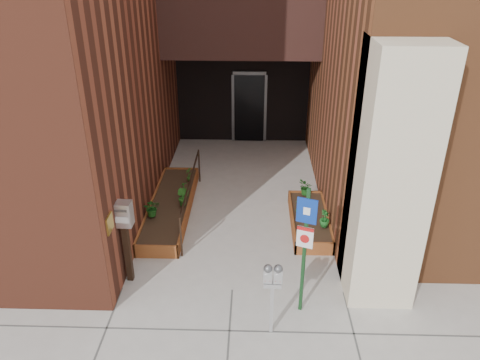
{
  "coord_description": "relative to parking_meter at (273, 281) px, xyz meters",
  "views": [
    {
      "loc": [
        0.35,
        -6.62,
        5.58
      ],
      "look_at": [
        0.09,
        1.8,
        1.32
      ],
      "focal_mm": 35.0,
      "sensor_mm": 36.0,
      "label": 1
    }
  ],
  "objects": [
    {
      "name": "shrub_left_d",
      "position": [
        -1.92,
        4.72,
        -0.54
      ],
      "size": [
        0.22,
        0.22,
        0.36
      ],
      "primitive_type": "imported",
      "rotation": [
        0.0,
        0.0,
        4.91
      ],
      "color": "#275518",
      "rests_on": "planter_left"
    },
    {
      "name": "shrub_right_a",
      "position": [
        1.18,
        2.7,
        -0.53
      ],
      "size": [
        0.29,
        0.29,
        0.37
      ],
      "primitive_type": "imported",
      "rotation": [
        0.0,
        0.0,
        0.98
      ],
      "color": "#1B5E20",
      "rests_on": "planter_right"
    },
    {
      "name": "handrail",
      "position": [
        -1.72,
        3.63,
        -0.27
      ],
      "size": [
        0.04,
        3.34,
        0.9
      ],
      "color": "black",
      "rests_on": "ground"
    },
    {
      "name": "payment_dropbox",
      "position": [
        -2.57,
        1.24,
        0.17
      ],
      "size": [
        0.33,
        0.26,
        1.64
      ],
      "color": "black",
      "rests_on": "ground"
    },
    {
      "name": "shrub_left_c",
      "position": [
        -1.92,
        3.92,
        -0.53
      ],
      "size": [
        0.29,
        0.29,
        0.37
      ],
      "primitive_type": "imported",
      "rotation": [
        0.0,
        0.0,
        4.0
      ],
      "color": "#235A19",
      "rests_on": "planter_left"
    },
    {
      "name": "shrub_right_c",
      "position": [
        0.91,
        4.08,
        -0.53
      ],
      "size": [
        0.43,
        0.43,
        0.37
      ],
      "primitive_type": "imported",
      "rotation": [
        0.0,
        0.0,
        4.31
      ],
      "color": "#1A5418",
      "rests_on": "planter_right"
    },
    {
      "name": "ground",
      "position": [
        -0.67,
        0.98,
        -1.02
      ],
      "size": [
        80.0,
        80.0,
        0.0
      ],
      "primitive_type": "plane",
      "color": "#9E9991",
      "rests_on": "ground"
    },
    {
      "name": "sign_post",
      "position": [
        0.51,
        0.51,
        0.42
      ],
      "size": [
        0.31,
        0.13,
        2.33
      ],
      "color": "#153A1A",
      "rests_on": "ground"
    },
    {
      "name": "shrub_right_b",
      "position": [
        0.68,
        3.2,
        -0.54
      ],
      "size": [
        0.25,
        0.25,
        0.34
      ],
      "primitive_type": "imported",
      "rotation": [
        0.0,
        0.0,
        2.48
      ],
      "color": "#185117",
      "rests_on": "planter_right"
    },
    {
      "name": "planter_right",
      "position": [
        0.93,
        3.18,
        -0.88
      ],
      "size": [
        0.8,
        2.2,
        0.3
      ],
      "color": "brown",
      "rests_on": "ground"
    },
    {
      "name": "parking_meter",
      "position": [
        0.0,
        0.0,
        0.0
      ],
      "size": [
        0.29,
        0.14,
        1.31
      ],
      "color": "#B1B1B3",
      "rests_on": "ground"
    },
    {
      "name": "shrub_left_b",
      "position": [
        -1.92,
        3.5,
        -0.52
      ],
      "size": [
        0.31,
        0.31,
        0.4
      ],
      "primitive_type": "imported",
      "rotation": [
        0.0,
        0.0,
        2.43
      ],
      "color": "#235A19",
      "rests_on": "planter_left"
    },
    {
      "name": "shrub_left_a",
      "position": [
        -2.49,
        3.02,
        -0.52
      ],
      "size": [
        0.42,
        0.42,
        0.39
      ],
      "primitive_type": "imported",
      "rotation": [
        0.0,
        0.0,
        0.23
      ],
      "color": "#1C5518",
      "rests_on": "planter_left"
    },
    {
      "name": "planter_left",
      "position": [
        -2.22,
        3.68,
        -0.88
      ],
      "size": [
        0.9,
        3.6,
        0.3
      ],
      "color": "brown",
      "rests_on": "ground"
    }
  ]
}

